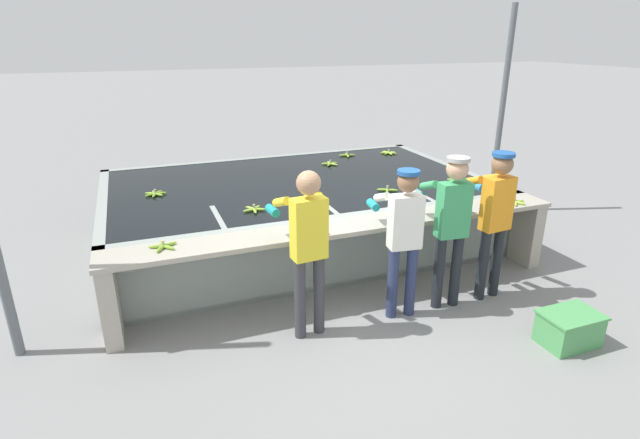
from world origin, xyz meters
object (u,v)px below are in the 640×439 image
at_px(knife_0, 456,212).
at_px(worker_0, 307,240).
at_px(banana_bunch_floating_6, 389,153).
at_px(crate, 569,328).
at_px(support_post_right, 501,114).
at_px(banana_bunch_floating_5, 313,198).
at_px(banana_bunch_ledge_1, 163,246).
at_px(worker_1, 403,230).
at_px(banana_bunch_floating_8, 457,180).
at_px(banana_bunch_floating_2, 347,155).
at_px(banana_bunch_floating_1, 387,190).
at_px(worker_2, 451,218).
at_px(banana_bunch_floating_0, 254,209).
at_px(banana_bunch_ledge_0, 514,202).
at_px(banana_bunch_floating_3, 155,194).
at_px(worker_3, 494,212).
at_px(banana_bunch_floating_4, 330,164).
at_px(banana_bunch_floating_7, 409,173).
at_px(knife_1, 389,214).

bearing_deg(knife_0, worker_0, -167.93).
bearing_deg(banana_bunch_floating_6, crate, -95.59).
relative_size(banana_bunch_floating_6, support_post_right, 0.09).
distance_m(banana_bunch_floating_5, banana_bunch_ledge_1, 2.05).
height_order(worker_1, support_post_right, support_post_right).
bearing_deg(banana_bunch_floating_8, banana_bunch_ledge_1, -166.88).
bearing_deg(support_post_right, banana_bunch_floating_2, 151.99).
xyz_separation_m(banana_bunch_floating_2, banana_bunch_floating_8, (0.80, -1.94, -0.00)).
height_order(banana_bunch_floating_2, banana_bunch_ledge_1, banana_bunch_ledge_1).
bearing_deg(banana_bunch_floating_1, worker_2, -92.18).
height_order(knife_0, crate, knife_0).
height_order(banana_bunch_floating_1, banana_bunch_ledge_1, banana_bunch_ledge_1).
bearing_deg(worker_1, banana_bunch_ledge_1, 165.35).
distance_m(banana_bunch_floating_5, knife_0, 1.71).
height_order(banana_bunch_floating_1, banana_bunch_floating_8, same).
relative_size(banana_bunch_floating_0, banana_bunch_ledge_0, 0.98).
height_order(worker_1, banana_bunch_floating_3, worker_1).
bearing_deg(banana_bunch_floating_3, knife_0, -31.66).
bearing_deg(worker_2, worker_1, 179.81).
distance_m(knife_0, crate, 1.67).
bearing_deg(crate, banana_bunch_floating_0, 135.24).
xyz_separation_m(banana_bunch_floating_6, banana_bunch_ledge_0, (0.13, -2.90, 0.00)).
height_order(banana_bunch_floating_5, crate, banana_bunch_floating_5).
height_order(worker_3, banana_bunch_ledge_1, worker_3).
distance_m(worker_0, knife_0, 1.99).
height_order(banana_bunch_floating_4, banana_bunch_floating_7, same).
bearing_deg(support_post_right, worker_0, -150.22).
xyz_separation_m(worker_3, banana_bunch_ledge_1, (-3.35, 0.59, -0.11)).
bearing_deg(banana_bunch_floating_0, banana_bunch_floating_7, 16.77).
bearing_deg(worker_0, banana_bunch_floating_6, 51.54).
xyz_separation_m(banana_bunch_ledge_1, crate, (3.48, -1.65, -0.72)).
bearing_deg(banana_bunch_ledge_1, banana_bunch_floating_6, 35.34).
height_order(worker_3, banana_bunch_floating_7, worker_3).
bearing_deg(banana_bunch_floating_5, knife_1, -53.69).
height_order(banana_bunch_floating_3, banana_bunch_floating_5, same).
bearing_deg(knife_0, support_post_right, 42.07).
bearing_deg(banana_bunch_floating_4, banana_bunch_ledge_1, -138.09).
bearing_deg(banana_bunch_floating_0, banana_bunch_floating_3, 134.69).
bearing_deg(banana_bunch_floating_2, banana_bunch_ledge_1, -138.00).
height_order(worker_0, banana_bunch_floating_1, worker_0).
distance_m(worker_0, worker_3, 2.10).
bearing_deg(support_post_right, banana_bunch_floating_4, 165.33).
bearing_deg(banana_bunch_ledge_0, banana_bunch_floating_5, 155.23).
xyz_separation_m(banana_bunch_floating_7, crate, (-0.07, -3.14, -0.72)).
bearing_deg(banana_bunch_floating_2, banana_bunch_ledge_0, -73.92).
bearing_deg(banana_bunch_floating_2, worker_3, -87.22).
xyz_separation_m(worker_3, banana_bunch_floating_6, (0.56, 3.36, -0.12)).
xyz_separation_m(banana_bunch_floating_7, banana_bunch_ledge_0, (0.49, -1.62, 0.00)).
relative_size(banana_bunch_floating_5, support_post_right, 0.08).
height_order(worker_0, worker_3, worker_0).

